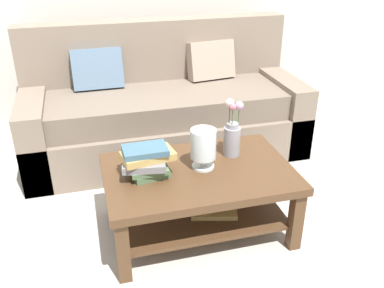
% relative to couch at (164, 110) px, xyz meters
% --- Properties ---
extents(ground_plane, '(10.00, 10.00, 0.00)m').
position_rel_couch_xyz_m(ground_plane, '(-0.06, -0.91, -0.36)').
color(ground_plane, '#B7B2A8').
extents(couch, '(2.26, 0.90, 1.06)m').
position_rel_couch_xyz_m(couch, '(0.00, 0.00, 0.00)').
color(couch, '#7A6B5B').
rests_on(couch, ground).
extents(coffee_table, '(1.12, 0.73, 0.44)m').
position_rel_couch_xyz_m(coffee_table, '(-0.03, -1.17, -0.05)').
color(coffee_table, '#4C331E').
rests_on(coffee_table, ground).
extents(book_stack_main, '(0.32, 0.25, 0.18)m').
position_rel_couch_xyz_m(book_stack_main, '(-0.33, -1.14, 0.17)').
color(book_stack_main, '#51704C').
rests_on(book_stack_main, coffee_table).
extents(glass_hurricane_vase, '(0.15, 0.15, 0.25)m').
position_rel_couch_xyz_m(glass_hurricane_vase, '(0.00, -1.14, 0.22)').
color(glass_hurricane_vase, silver).
rests_on(glass_hurricane_vase, coffee_table).
extents(flower_pitcher, '(0.12, 0.11, 0.37)m').
position_rel_couch_xyz_m(flower_pitcher, '(0.23, -1.03, 0.21)').
color(flower_pitcher, gray).
rests_on(flower_pitcher, coffee_table).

